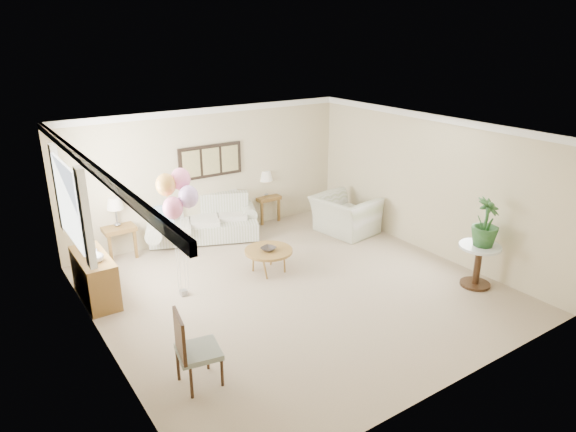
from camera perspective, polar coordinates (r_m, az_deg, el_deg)
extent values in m
plane|color=tan|center=(8.47, 0.82, -8.19)|extent=(6.00, 6.00, 0.00)
cube|color=beige|center=(10.43, -8.61, 4.77)|extent=(6.00, 0.04, 2.60)
cube|color=beige|center=(5.94, 17.78, -8.09)|extent=(6.00, 0.04, 2.60)
cube|color=beige|center=(6.81, -20.41, -4.70)|extent=(0.04, 6.00, 2.60)
cube|color=beige|center=(9.88, 15.33, 3.42)|extent=(0.04, 6.00, 2.60)
cube|color=white|center=(7.60, 0.92, 9.29)|extent=(6.00, 6.00, 0.02)
cube|color=white|center=(10.15, -8.90, 11.50)|extent=(6.00, 0.06, 0.12)
cube|color=white|center=(6.43, -21.48, 5.46)|extent=(0.06, 6.00, 0.12)
cube|color=white|center=(9.59, 15.89, 10.50)|extent=(0.06, 6.00, 0.12)
cube|color=white|center=(8.08, -23.25, 1.42)|extent=(0.04, 1.40, 1.20)
cube|color=white|center=(7.29, -21.57, -0.27)|extent=(0.10, 0.22, 1.40)
cube|color=white|center=(8.89, -24.13, 2.89)|extent=(0.10, 0.22, 1.40)
cube|color=black|center=(10.34, -8.61, 6.07)|extent=(1.35, 0.04, 0.65)
cube|color=#8C8C59|center=(10.15, -10.69, 5.68)|extent=(0.36, 0.02, 0.52)
cube|color=#8C8C59|center=(10.32, -8.55, 6.04)|extent=(0.36, 0.02, 0.52)
cube|color=#8C8C59|center=(10.50, -6.48, 6.38)|extent=(0.36, 0.02, 0.52)
cube|color=beige|center=(10.48, -9.34, -1.46)|extent=(2.30, 1.61, 0.35)
cube|color=beige|center=(10.63, -10.19, 1.01)|extent=(2.05, 1.00, 0.53)
cylinder|color=beige|center=(10.06, -14.65, -1.44)|extent=(0.62, 0.92, 0.31)
cylinder|color=beige|center=(10.83, -4.54, 0.72)|extent=(0.62, 0.92, 0.31)
cube|color=beige|center=(10.15, -12.40, -1.12)|extent=(0.80, 0.86, 0.12)
cube|color=beige|center=(10.37, -9.29, -0.45)|extent=(0.80, 0.86, 0.12)
cube|color=beige|center=(10.61, -6.32, 0.19)|extent=(0.80, 0.86, 0.12)
cube|color=#95BDE3|center=(10.17, -13.60, 0.12)|extent=(0.37, 0.12, 0.37)
cube|color=tan|center=(10.71, -6.46, 1.58)|extent=(0.37, 0.12, 0.37)
cube|color=#352217|center=(10.74, -5.59, 1.33)|extent=(0.33, 0.10, 0.33)
cube|color=beige|center=(10.55, -9.28, -2.44)|extent=(1.94, 0.77, 0.04)
cube|color=brown|center=(9.91, -18.39, -1.25)|extent=(0.57, 0.52, 0.08)
cube|color=brown|center=(9.79, -19.13, -3.58)|extent=(0.05, 0.05, 0.54)
cube|color=brown|center=(9.89, -16.59, -3.04)|extent=(0.05, 0.05, 0.54)
cube|color=brown|center=(10.16, -19.77, -2.78)|extent=(0.05, 0.05, 0.54)
cube|color=brown|center=(10.26, -17.32, -2.27)|extent=(0.05, 0.05, 0.54)
cube|color=brown|center=(11.27, -2.51, 2.14)|extent=(0.54, 0.49, 0.08)
cube|color=brown|center=(11.10, -2.90, 0.25)|extent=(0.05, 0.05, 0.51)
cube|color=brown|center=(11.31, -1.04, 0.66)|extent=(0.05, 0.05, 0.51)
cube|color=brown|center=(11.42, -3.92, 0.80)|extent=(0.05, 0.05, 0.51)
cube|color=brown|center=(11.62, -2.09, 1.19)|extent=(0.05, 0.05, 0.51)
cylinder|color=gray|center=(9.89, -18.44, -0.88)|extent=(0.13, 0.13, 0.05)
cylinder|color=gray|center=(9.83, -18.54, 0.01)|extent=(0.04, 0.04, 0.27)
cone|color=silver|center=(9.76, -18.70, 1.36)|extent=(0.31, 0.31, 0.22)
cylinder|color=gray|center=(11.25, -2.52, 2.46)|extent=(0.13, 0.13, 0.06)
cylinder|color=gray|center=(11.20, -2.53, 3.28)|extent=(0.04, 0.04, 0.28)
cone|color=silver|center=(11.13, -2.55, 4.51)|extent=(0.32, 0.32, 0.22)
cylinder|color=olive|center=(8.89, -2.17, -3.89)|extent=(0.84, 0.84, 0.05)
cylinder|color=olive|center=(9.23, -1.76, -4.40)|extent=(0.03, 0.03, 0.38)
cylinder|color=olive|center=(9.04, -3.89, -4.97)|extent=(0.03, 0.03, 0.38)
cylinder|color=olive|center=(8.74, -2.57, -5.89)|extent=(0.03, 0.03, 0.38)
cylinder|color=olive|center=(8.93, -0.40, -5.28)|extent=(0.03, 0.03, 0.38)
imported|color=#2D2623|center=(8.84, -2.18, -3.67)|extent=(0.32, 0.32, 0.06)
imported|color=beige|center=(10.69, 6.35, 0.12)|extent=(1.21, 1.33, 0.78)
cylinder|color=silver|center=(8.87, 20.57, -3.19)|extent=(0.67, 0.67, 0.04)
cylinder|color=#372215|center=(9.01, 20.29, -5.28)|extent=(0.11, 0.11, 0.67)
cylinder|color=#372215|center=(9.15, 20.04, -7.21)|extent=(0.49, 0.49, 0.01)
imported|color=#1D4D19|center=(8.73, 21.13, -0.69)|extent=(0.54, 0.54, 0.79)
cube|color=gray|center=(6.33, -9.90, -14.62)|extent=(0.57, 0.57, 0.07)
cylinder|color=#372215|center=(6.26, -10.68, -17.78)|extent=(0.04, 0.04, 0.40)
cylinder|color=#372215|center=(6.38, -7.35, -16.73)|extent=(0.04, 0.04, 0.40)
cylinder|color=#372215|center=(6.55, -12.12, -15.95)|extent=(0.04, 0.04, 0.40)
cylinder|color=#372215|center=(6.67, -8.92, -15.00)|extent=(0.04, 0.04, 0.40)
cube|color=#372215|center=(6.10, -11.94, -12.91)|extent=(0.12, 0.47, 0.54)
cube|color=brown|center=(8.58, -20.66, -6.43)|extent=(0.45, 1.20, 0.74)
cube|color=#372215|center=(8.31, -20.11, -7.22)|extent=(0.46, 0.02, 0.70)
cube|color=#372215|center=(8.85, -21.11, -5.67)|extent=(0.46, 0.02, 0.70)
imported|color=silver|center=(8.16, -20.48, -4.11)|extent=(0.23, 0.23, 0.20)
imported|color=beige|center=(8.59, -21.27, -2.99)|extent=(0.21, 0.21, 0.21)
cube|color=gray|center=(8.46, -11.53, -8.34)|extent=(0.11, 0.11, 0.09)
ellipsoid|color=pink|center=(7.78, -12.67, 0.87)|extent=(0.30, 0.30, 0.35)
cylinder|color=silver|center=(8.12, -12.05, -4.35)|extent=(0.01, 0.01, 1.26)
ellipsoid|color=#D3A5EE|center=(7.81, -11.02, 2.12)|extent=(0.30, 0.30, 0.35)
cylinder|color=silver|center=(8.12, -11.25, -3.74)|extent=(0.01, 0.01, 1.39)
ellipsoid|color=gold|center=(7.87, -13.43, 3.41)|extent=(0.30, 0.30, 0.35)
cylinder|color=silver|center=(8.15, -12.42, -3.10)|extent=(0.01, 0.01, 1.57)
ellipsoid|color=pink|center=(7.95, -11.86, 4.03)|extent=(0.30, 0.30, 0.35)
cylinder|color=silver|center=(8.18, -11.66, -2.77)|extent=(0.01, 0.01, 1.61)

